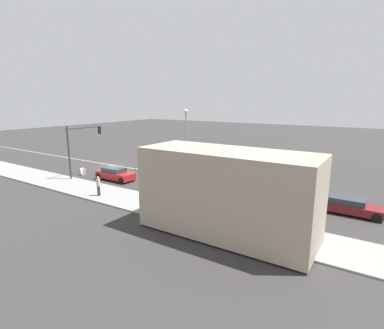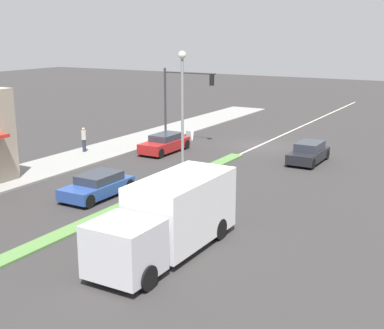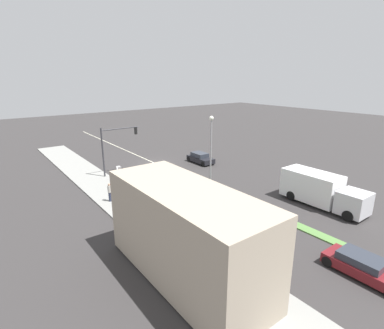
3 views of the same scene
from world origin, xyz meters
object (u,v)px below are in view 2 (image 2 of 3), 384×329
object	(u,v)px
pedestrian	(84,139)
hatchback_red	(165,143)
coupe_blue	(98,186)
traffic_signal_main	(180,92)
street_lamp	(182,99)
sedan_dark	(309,153)
delivery_truck	(170,217)
warning_aframe_sign	(190,135)

from	to	relation	value
pedestrian	hatchback_red	xyz separation A→B (m)	(-4.84, -3.17, -0.39)
coupe_blue	hatchback_red	bearing A→B (deg)	-75.50
traffic_signal_main	street_lamp	world-z (taller)	street_lamp
traffic_signal_main	hatchback_red	size ratio (longest dim) A/B	1.28
pedestrian	sedan_dark	size ratio (longest dim) A/B	0.44
street_lamp	pedestrian	distance (m)	10.84
pedestrian	delivery_truck	distance (m)	19.00
traffic_signal_main	warning_aframe_sign	size ratio (longest dim) A/B	6.69
street_lamp	warning_aframe_sign	xyz separation A→B (m)	(5.57, -10.35, -4.35)
pedestrian	delivery_truck	xyz separation A→B (m)	(-14.84, 11.86, 0.42)
traffic_signal_main	pedestrian	size ratio (longest dim) A/B	3.20
traffic_signal_main	hatchback_red	distance (m)	5.32
warning_aframe_sign	hatchback_red	world-z (taller)	hatchback_red
hatchback_red	coupe_blue	distance (m)	11.18
pedestrian	hatchback_red	world-z (taller)	pedestrian
warning_aframe_sign	delivery_truck	xyz separation A→B (m)	(-10.57, 19.59, 1.04)
hatchback_red	coupe_blue	world-z (taller)	hatchback_red
traffic_signal_main	street_lamp	bearing A→B (deg)	121.89
warning_aframe_sign	street_lamp	bearing A→B (deg)	118.30
street_lamp	pedestrian	bearing A→B (deg)	-14.90
sedan_dark	delivery_truck	bearing A→B (deg)	90.00
traffic_signal_main	coupe_blue	size ratio (longest dim) A/B	1.34
traffic_signal_main	street_lamp	distance (m)	11.63
pedestrian	coupe_blue	world-z (taller)	pedestrian
delivery_truck	coupe_blue	xyz separation A→B (m)	(7.20, -4.19, -0.85)
hatchback_red	coupe_blue	bearing A→B (deg)	104.50
delivery_truck	coupe_blue	world-z (taller)	delivery_truck
sedan_dark	hatchback_red	bearing A→B (deg)	12.29
pedestrian	coupe_blue	distance (m)	10.83
traffic_signal_main	sedan_dark	world-z (taller)	traffic_signal_main
street_lamp	hatchback_red	size ratio (longest dim) A/B	1.69
hatchback_red	street_lamp	bearing A→B (deg)	130.84
delivery_truck	sedan_dark	bearing A→B (deg)	-90.00
pedestrian	sedan_dark	xyz separation A→B (m)	(-14.84, -5.34, -0.39)
coupe_blue	traffic_signal_main	bearing A→B (deg)	-75.23
street_lamp	coupe_blue	bearing A→B (deg)	66.43
pedestrian	coupe_blue	size ratio (longest dim) A/B	0.42
hatchback_red	pedestrian	bearing A→B (deg)	33.20
traffic_signal_main	street_lamp	size ratio (longest dim) A/B	0.76
street_lamp	sedan_dark	size ratio (longest dim) A/B	1.84
delivery_truck	pedestrian	bearing A→B (deg)	-38.62
warning_aframe_sign	delivery_truck	bearing A→B (deg)	118.36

